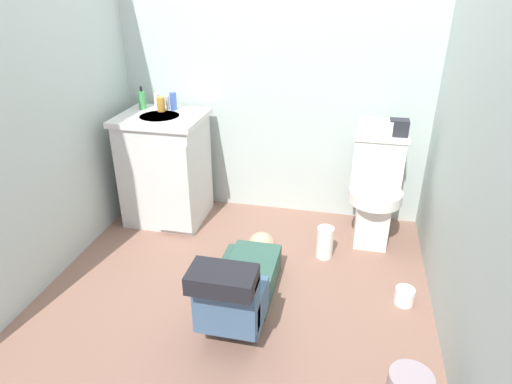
{
  "coord_description": "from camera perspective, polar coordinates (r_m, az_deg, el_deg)",
  "views": [
    {
      "loc": [
        0.58,
        -2.12,
        1.72
      ],
      "look_at": [
        0.02,
        0.4,
        0.45
      ],
      "focal_mm": 31.18,
      "sensor_mm": 36.0,
      "label": 1
    }
  ],
  "objects": [
    {
      "name": "tissue_box",
      "position": [
        3.1,
        15.07,
        8.09
      ],
      "size": [
        0.22,
        0.11,
        0.1
      ],
      "primitive_type": "cube",
      "color": "silver",
      "rests_on": "toilet"
    },
    {
      "name": "wall_left",
      "position": [
        2.8,
        -27.42,
        12.73
      ],
      "size": [
        0.08,
        2.09,
        2.4
      ],
      "primitive_type": "cube",
      "color": "#B4C5BF",
      "rests_on": "ground_plane"
    },
    {
      "name": "paper_towel_roll",
      "position": [
        3.01,
        8.83,
        -6.39
      ],
      "size": [
        0.11,
        0.11,
        0.22
      ],
      "primitive_type": "cylinder",
      "color": "white",
      "rests_on": "ground_plane"
    },
    {
      "name": "bottle_white",
      "position": [
        3.41,
        -12.6,
        11.33
      ],
      "size": [
        0.04,
        0.04,
        0.11
      ],
      "primitive_type": "cylinder",
      "color": "white",
      "rests_on": "vanity_cabinet"
    },
    {
      "name": "soap_dispenser",
      "position": [
        3.42,
        -14.4,
        11.39
      ],
      "size": [
        0.06,
        0.06,
        0.17
      ],
      "color": "#45A157",
      "rests_on": "vanity_cabinet"
    },
    {
      "name": "toilet",
      "position": [
        3.17,
        15.01,
        0.08
      ],
      "size": [
        0.36,
        0.46,
        0.75
      ],
      "color": "white",
      "rests_on": "ground_plane"
    },
    {
      "name": "faucet",
      "position": [
        3.36,
        -11.26,
        11.14
      ],
      "size": [
        0.02,
        0.02,
        0.1
      ],
      "primitive_type": "cylinder",
      "color": "silver",
      "rests_on": "vanity_cabinet"
    },
    {
      "name": "toiletry_bag",
      "position": [
        3.11,
        17.85,
        7.88
      ],
      "size": [
        0.12,
        0.09,
        0.11
      ],
      "primitive_type": "cube",
      "color": "#26262D",
      "rests_on": "toilet"
    },
    {
      "name": "wall_right",
      "position": [
        2.26,
        27.88,
        9.98
      ],
      "size": [
        0.08,
        2.09,
        2.4
      ],
      "primitive_type": "cube",
      "color": "#B4C5BF",
      "rests_on": "ground_plane"
    },
    {
      "name": "ground_plane",
      "position": [
        2.8,
        -2.28,
        -12.18
      ],
      "size": [
        2.77,
        3.09,
        0.04
      ],
      "primitive_type": "cube",
      "color": "#886151"
    },
    {
      "name": "bottle_amber",
      "position": [
        3.33,
        -12.1,
        10.94
      ],
      "size": [
        0.06,
        0.06,
        0.1
      ],
      "primitive_type": "cylinder",
      "color": "gold",
      "rests_on": "vanity_cabinet"
    },
    {
      "name": "wall_back",
      "position": [
        3.29,
        2.31,
        17.17
      ],
      "size": [
        2.43,
        0.08,
        2.4
      ],
      "primitive_type": "cube",
      "color": "#B4C5BF",
      "rests_on": "ground_plane"
    },
    {
      "name": "person_plumber",
      "position": [
        2.51,
        -1.84,
        -11.62
      ],
      "size": [
        0.39,
        1.06,
        0.52
      ],
      "color": "#33594C",
      "rests_on": "ground_plane"
    },
    {
      "name": "toilet_paper_roll",
      "position": [
        2.76,
        18.5,
        -12.54
      ],
      "size": [
        0.11,
        0.11,
        0.1
      ],
      "primitive_type": "cylinder",
      "color": "white",
      "rests_on": "ground_plane"
    },
    {
      "name": "vanity_cabinet",
      "position": [
        3.38,
        -11.49,
        3.08
      ],
      "size": [
        0.6,
        0.53,
        0.82
      ],
      "color": "silver",
      "rests_on": "ground_plane"
    },
    {
      "name": "bottle_blue",
      "position": [
        3.34,
        -10.56,
        11.37
      ],
      "size": [
        0.05,
        0.05,
        0.13
      ],
      "primitive_type": "cylinder",
      "color": "#4363BA",
      "rests_on": "vanity_cabinet"
    }
  ]
}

